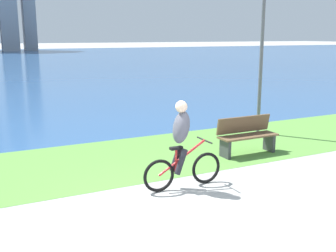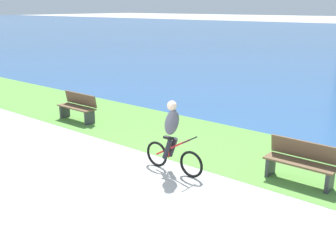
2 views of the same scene
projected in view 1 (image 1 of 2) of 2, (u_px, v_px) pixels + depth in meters
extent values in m
plane|color=#9E9E99|center=(193.00, 216.00, 6.49)|extent=(300.00, 300.00, 0.00)
cube|color=#59933D|center=(120.00, 159.00, 9.47)|extent=(120.00, 3.47, 0.01)
torus|color=black|center=(206.00, 168.00, 7.87)|extent=(0.61, 0.06, 0.61)
torus|color=black|center=(159.00, 176.00, 7.43)|extent=(0.61, 0.06, 0.61)
cylinder|color=red|center=(182.00, 158.00, 7.58)|extent=(0.97, 0.04, 0.59)
cylinder|color=red|center=(176.00, 161.00, 7.54)|extent=(0.04, 0.04, 0.46)
cube|color=black|center=(176.00, 148.00, 7.48)|extent=(0.24, 0.10, 0.05)
cylinder|color=black|center=(204.00, 140.00, 7.73)|extent=(0.03, 0.52, 0.03)
ellipsoid|color=#595966|center=(181.00, 127.00, 7.44)|extent=(0.40, 0.36, 0.65)
sphere|color=beige|center=(181.00, 107.00, 7.36)|extent=(0.22, 0.22, 0.22)
cylinder|color=#26262D|center=(176.00, 159.00, 7.64)|extent=(0.27, 0.11, 0.49)
cylinder|color=#26262D|center=(181.00, 162.00, 7.47)|extent=(0.27, 0.11, 0.49)
cube|color=brown|center=(248.00, 136.00, 9.76)|extent=(1.50, 0.45, 0.04)
cube|color=brown|center=(244.00, 124.00, 9.88)|extent=(1.50, 0.11, 0.40)
cube|color=#38383D|center=(269.00, 142.00, 10.09)|extent=(0.08, 0.37, 0.45)
cube|color=#38383D|center=(225.00, 148.00, 9.53)|extent=(0.08, 0.37, 0.45)
cylinder|color=#595960|center=(261.00, 62.00, 11.52)|extent=(0.10, 0.10, 4.15)
cube|color=#8C939E|center=(28.00, 6.00, 76.02)|extent=(2.18, 3.36, 16.19)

